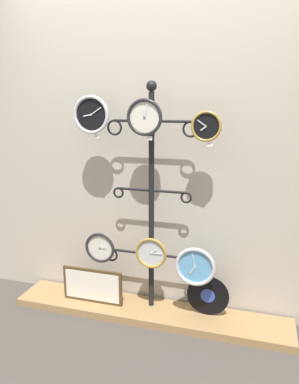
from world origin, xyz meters
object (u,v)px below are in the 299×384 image
Objects in this scene: clock_bottom_center at (151,253)px; vinyl_record at (208,296)px; display_stand at (151,229)px; clock_bottom_right at (195,267)px; clock_bottom_left at (100,248)px; clock_top_left at (91,115)px; clock_top_right at (206,126)px; picture_frame at (92,286)px; clock_top_center at (145,117)px.

clock_bottom_center is 0.76× the size of vinyl_record.
vinyl_record is (0.45, -0.02, -0.49)m from display_stand.
display_stand is 6.08× the size of clock_bottom_right.
clock_bottom_center reaches higher than vinyl_record.
clock_bottom_left reaches higher than vinyl_record.
clock_top_right is at bearing 0.71° from clock_top_left.
picture_frame is (-0.07, -0.01, -0.34)m from clock_bottom_left.
clock_top_right is (0.43, 0.02, -0.06)m from clock_top_center.
display_stand is 0.96m from clock_top_left.
clock_top_left is at bearing 178.30° from clock_top_center.
clock_top_left is 1.15× the size of clock_bottom_center.
clock_bottom_center is 0.54m from vinyl_record.
clock_top_right is 1.25m from clock_bottom_left.
clock_bottom_left is (0.03, 0.01, -1.03)m from clock_top_left.
display_stand is at bearing 11.62° from clock_bottom_left.
clock_top_left is at bearing -175.38° from vinyl_record.
picture_frame is (-0.50, -0.00, -0.34)m from clock_bottom_center.
clock_top_center is at bearing 177.80° from clock_bottom_right.
display_stand reaches higher than clock_top_right.
clock_top_center is 1.06× the size of clock_bottom_center.
display_stand reaches higher than clock_bottom_center.
clock_top_left is 1.36m from picture_frame.
clock_top_right is at bearing 0.35° from clock_bottom_left.
display_stand is 5.60× the size of vinyl_record.
clock_top_left is at bearing 9.05° from picture_frame.
picture_frame is (-0.84, 0.02, -0.29)m from clock_bottom_right.
display_stand reaches higher than clock_bottom_left.
clock_top_right reaches higher than clock_bottom_right.
clock_top_center is 1.13m from clock_bottom_right.
display_stand is 3.54× the size of picture_frame.
clock_top_left is at bearing -179.29° from clock_top_right.
vinyl_record is at bearing 4.62° from clock_top_left.
clock_bottom_left is 0.42m from clock_bottom_center.
clock_bottom_right is 0.30m from vinyl_record.
display_stand is 6.98× the size of clock_top_center.
clock_top_left reaches higher than clock_top_right.
display_stand is 7.28× the size of clock_bottom_left.
clock_bottom_center is 0.48× the size of picture_frame.
clock_bottom_right is (-0.04, -0.04, -1.01)m from clock_top_right.
picture_frame is at bearing -175.18° from vinyl_record.
clock_top_left is 0.41m from clock_top_center.
clock_top_left is 1.35× the size of clock_top_right.
clock_top_right is 0.41× the size of picture_frame.
clock_bottom_left is at bearing -168.38° from display_stand.
clock_bottom_center is (0.04, 0.01, -1.01)m from clock_top_center.
display_stand is 8.69× the size of clock_top_right.
clock_bottom_center is (0.42, -0.01, 0.01)m from clock_bottom_left.
clock_top_center reaches higher than clock_top_right.
clock_bottom_left is at bearing 177.57° from clock_bottom_right.
display_stand is 0.85m from clock_top_center.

